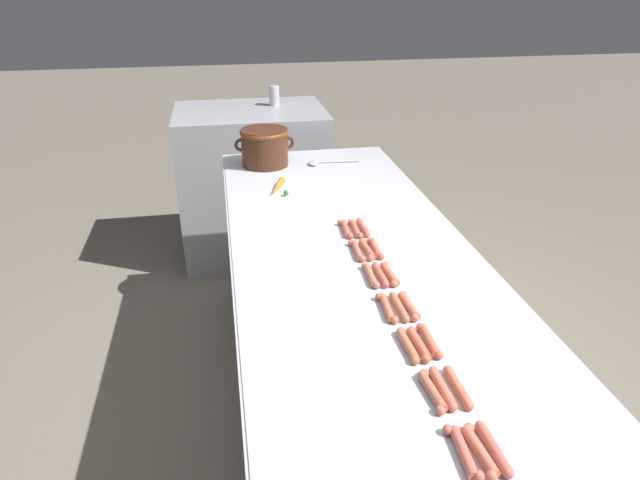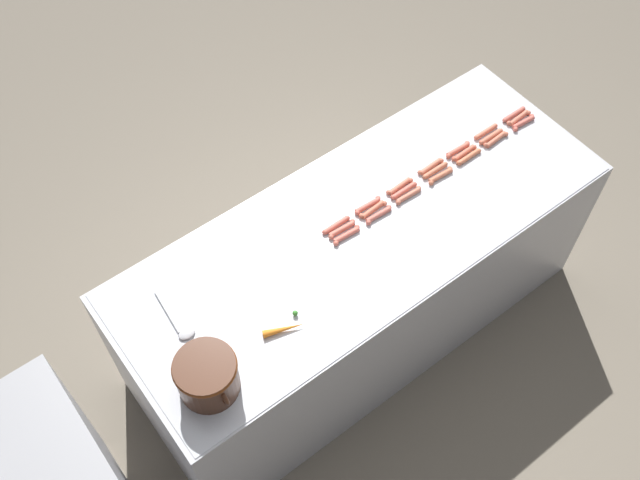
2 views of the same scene
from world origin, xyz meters
TOP-DOWN VIEW (x-y plane):
  - ground_plane at (0.00, 0.00)m, footprint 20.00×20.00m
  - griddle_counter at (0.00, 0.00)m, footprint 0.87×2.30m
  - hot_dog_0 at (0.01, -1.01)m, footprint 0.03×0.15m
  - hot_dog_1 at (0.01, -0.82)m, footprint 0.03×0.15m
  - hot_dog_2 at (0.01, -0.65)m, footprint 0.03×0.15m
  - hot_dog_3 at (0.01, -0.46)m, footprint 0.03×0.15m
  - hot_dog_4 at (0.01, -0.27)m, footprint 0.03×0.15m
  - hot_dog_5 at (0.01, -0.10)m, footprint 0.03×0.15m
  - hot_dog_6 at (0.01, 0.09)m, footprint 0.03×0.15m
  - hot_dog_7 at (0.04, -1.01)m, footprint 0.03×0.15m
  - hot_dog_8 at (0.04, -0.82)m, footprint 0.02×0.15m
  - hot_dog_9 at (0.04, -0.65)m, footprint 0.03×0.15m
  - hot_dog_10 at (0.04, -0.47)m, footprint 0.02×0.15m
  - hot_dog_11 at (0.04, -0.27)m, footprint 0.03×0.15m
  - hot_dog_12 at (0.04, -0.09)m, footprint 0.03×0.15m
  - hot_dog_13 at (0.04, 0.08)m, footprint 0.03×0.15m
  - hot_dog_14 at (0.07, -1.01)m, footprint 0.02×0.15m
  - hot_dog_15 at (0.08, -0.82)m, footprint 0.02×0.15m
  - hot_dog_16 at (0.07, -0.64)m, footprint 0.03×0.15m
  - hot_dog_17 at (0.07, -0.46)m, footprint 0.03×0.15m
  - hot_dog_18 at (0.07, -0.27)m, footprint 0.03×0.15m
  - hot_dog_19 at (0.08, -0.09)m, footprint 0.03×0.15m
  - hot_dog_20 at (0.08, 0.09)m, footprint 0.02×0.15m
  - bean_pot at (-0.22, 0.93)m, footprint 0.30×0.24m
  - serving_spoon at (0.06, 0.89)m, footprint 0.27×0.07m
  - carrot at (-0.20, 0.56)m, footprint 0.09×0.18m

SIDE VIEW (x-z plane):
  - ground_plane at x=0.00m, z-range 0.00..0.00m
  - griddle_counter at x=0.00m, z-range 0.00..0.89m
  - serving_spoon at x=0.06m, z-range 0.88..0.90m
  - hot_dog_0 at x=0.01m, z-range 0.89..0.91m
  - hot_dog_1 at x=0.01m, z-range 0.89..0.91m
  - hot_dog_2 at x=0.01m, z-range 0.89..0.91m
  - hot_dog_3 at x=0.01m, z-range 0.89..0.91m
  - hot_dog_4 at x=0.01m, z-range 0.89..0.91m
  - hot_dog_5 at x=0.01m, z-range 0.89..0.91m
  - hot_dog_6 at x=0.01m, z-range 0.89..0.91m
  - hot_dog_7 at x=0.04m, z-range 0.89..0.91m
  - hot_dog_8 at x=0.04m, z-range 0.89..0.91m
  - hot_dog_9 at x=0.04m, z-range 0.89..0.91m
  - hot_dog_10 at x=0.04m, z-range 0.89..0.91m
  - hot_dog_11 at x=0.04m, z-range 0.89..0.91m
  - hot_dog_12 at x=0.04m, z-range 0.89..0.91m
  - hot_dog_13 at x=0.04m, z-range 0.89..0.91m
  - hot_dog_14 at x=0.07m, z-range 0.89..0.91m
  - hot_dog_15 at x=0.08m, z-range 0.89..0.91m
  - hot_dog_16 at x=0.07m, z-range 0.89..0.91m
  - hot_dog_17 at x=0.07m, z-range 0.89..0.91m
  - hot_dog_18 at x=0.07m, z-range 0.89..0.91m
  - hot_dog_19 at x=0.08m, z-range 0.89..0.91m
  - hot_dog_20 at x=0.08m, z-range 0.89..0.91m
  - carrot at x=-0.20m, z-range 0.89..0.92m
  - bean_pot at x=-0.22m, z-range 0.90..1.08m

